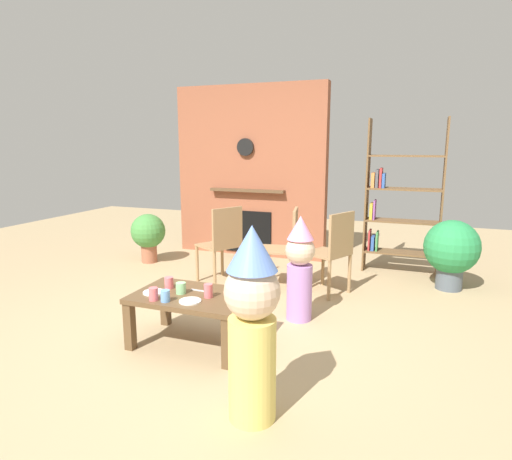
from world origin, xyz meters
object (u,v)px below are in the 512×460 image
at_px(coffee_table, 192,303).
at_px(child_in_pink, 300,266).
at_px(paper_cup_far_left, 208,291).
at_px(dining_chair_right, 334,248).
at_px(paper_cup_near_right, 181,288).
at_px(child_with_cone_hat, 252,320).
at_px(paper_cup_center, 153,294).
at_px(paper_cup_far_right, 169,283).
at_px(birthday_cake_slice, 237,292).
at_px(paper_cup_near_left, 165,296).
at_px(paper_plate_rear, 190,301).
at_px(bookshelf, 397,202).
at_px(paper_plate_front, 154,292).
at_px(dining_chair_middle, 287,244).
at_px(dining_chair_left, 223,241).
at_px(potted_plant_short, 148,233).
at_px(potted_plant_tall, 452,249).

bearing_deg(coffee_table, child_in_pink, 49.92).
height_order(paper_cup_far_left, dining_chair_right, dining_chair_right).
bearing_deg(child_in_pink, paper_cup_near_right, -3.01).
bearing_deg(child_with_cone_hat, paper_cup_center, 15.82).
xyz_separation_m(paper_cup_far_right, birthday_cake_slice, (0.60, 0.02, -0.01)).
bearing_deg(paper_cup_far_right, child_with_cone_hat, -37.40).
height_order(paper_cup_near_left, child_in_pink, child_in_pink).
relative_size(paper_cup_center, paper_cup_far_right, 1.06).
height_order(paper_plate_rear, birthday_cake_slice, birthday_cake_slice).
bearing_deg(paper_cup_far_left, bookshelf, 65.74).
bearing_deg(paper_cup_far_left, paper_cup_near_left, -143.21).
distance_m(paper_cup_near_right, paper_plate_front, 0.22).
bearing_deg(child_with_cone_hat, paper_plate_rear, 4.26).
xyz_separation_m(paper_cup_near_left, dining_chair_middle, (0.41, 1.82, 0.05)).
bearing_deg(dining_chair_left, paper_cup_far_right, 126.38).
height_order(paper_cup_center, potted_plant_short, potted_plant_short).
xyz_separation_m(paper_cup_center, dining_chair_left, (-0.22, 1.72, 0.04)).
height_order(dining_chair_middle, potted_plant_short, dining_chair_middle).
bearing_deg(coffee_table, birthday_cake_slice, 13.67).
relative_size(paper_cup_near_right, paper_cup_center, 0.90).
height_order(paper_cup_far_right, child_with_cone_hat, child_with_cone_hat).
bearing_deg(paper_cup_far_left, potted_plant_short, 133.71).
bearing_deg(coffee_table, child_with_cone_hat, -42.79).
bearing_deg(paper_plate_rear, potted_plant_tall, 50.65).
xyz_separation_m(bookshelf, dining_chair_left, (-1.81, -1.22, -0.38)).
xyz_separation_m(paper_plate_front, dining_chair_left, (-0.12, 1.58, 0.08)).
bearing_deg(bookshelf, paper_plate_rear, -114.65).
relative_size(paper_cup_near_right, paper_plate_front, 0.53).
bearing_deg(potted_plant_tall, coffee_table, -132.29).
bearing_deg(paper_cup_near_left, child_in_pink, 52.47).
distance_m(paper_cup_far_left, paper_plate_front, 0.46).
height_order(bookshelf, dining_chair_right, bookshelf).
relative_size(coffee_table, paper_cup_near_right, 10.34).
bearing_deg(dining_chair_right, potted_plant_tall, -125.38).
xyz_separation_m(coffee_table, paper_cup_near_left, (-0.11, -0.22, 0.12)).
xyz_separation_m(paper_cup_near_right, paper_cup_far_left, (0.24, -0.00, 0.01)).
distance_m(coffee_table, paper_cup_near_left, 0.27).
bearing_deg(dining_chair_right, potted_plant_short, 16.62).
height_order(bookshelf, paper_plate_front, bookshelf).
distance_m(paper_cup_near_left, child_in_pink, 1.27).
distance_m(paper_plate_rear, dining_chair_right, 1.88).
distance_m(paper_cup_center, dining_chair_right, 2.07).
height_order(paper_cup_near_left, dining_chair_middle, dining_chair_middle).
xyz_separation_m(paper_cup_far_left, child_with_cone_hat, (0.64, -0.71, 0.14)).
bearing_deg(coffee_table, dining_chair_right, 62.09).
bearing_deg(paper_cup_center, child_in_pink, 49.35).
relative_size(bookshelf, dining_chair_right, 2.11).
bearing_deg(paper_cup_near_left, paper_cup_center, -175.41).
distance_m(paper_cup_near_right, paper_cup_far_left, 0.24).
bearing_deg(paper_cup_far_left, birthday_cake_slice, 28.26).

